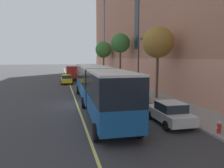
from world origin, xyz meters
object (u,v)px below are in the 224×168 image
street_lamp (139,60)px  parked_car_champagne_4 (134,95)px  parked_car_white_6 (100,78)px  city_bus (97,84)px  box_truck (72,72)px  fire_hydrant (219,127)px  parked_car_green_5 (92,74)px  parked_car_champagne_0 (110,82)px  taxi_cab (66,79)px  street_tree_mid_block (158,43)px  street_tree_far_downtown (104,50)px  street_tree_far_uptown (120,43)px  parked_car_white_3 (170,113)px

street_lamp → parked_car_champagne_4: bearing=-116.8°
parked_car_white_6 → city_bus: bearing=-101.1°
parked_car_white_6 → box_truck: 6.63m
fire_hydrant → parked_car_white_6: bearing=93.3°
parked_car_green_5 → parked_car_champagne_0: bearing=-89.4°
city_bus → parked_car_champagne_4: (4.12, 1.31, -1.36)m
parked_car_white_6 → taxi_cab: bearing=-166.0°
street_tree_mid_block → city_bus: bearing=-162.0°
taxi_cab → box_truck: bearing=77.6°
city_bus → street_tree_mid_block: bearing=18.0°
parked_car_white_6 → street_tree_far_downtown: (3.00, 11.76, 5.65)m
parked_car_white_6 → street_tree_far_uptown: (3.00, -3.33, 6.21)m
parked_car_white_3 → taxi_cab: 26.21m
parked_car_champagne_4 → street_tree_far_uptown: 17.50m
parked_car_champagne_4 → fire_hydrant: (1.68, -10.34, -0.29)m
taxi_cab → street_tree_far_downtown: (9.27, 13.32, 5.66)m
street_tree_far_downtown → parked_car_white_3: bearing=-94.5°
parked_car_champagne_4 → box_truck: size_ratio=0.71×
parked_car_champagne_0 → parked_car_white_6: (-0.13, 7.87, 0.00)m
parked_car_white_6 → fire_hydrant: 29.82m
parked_car_champagne_4 → box_truck: box_truck is taller
city_bus → street_tree_mid_block: 8.45m
parked_car_champagne_0 → city_bus: bearing=-108.1°
street_tree_mid_block → parked_car_white_3: bearing=-109.4°
city_bus → taxi_cab: size_ratio=4.31×
street_tree_far_downtown → street_lamp: size_ratio=1.24×
street_lamp → fire_hydrant: size_ratio=9.27×
parked_car_champagne_0 → street_tree_mid_block: size_ratio=0.57×
street_lamp → street_tree_far_uptown: bearing=84.7°
parked_car_champagne_4 → street_tree_far_downtown: bearing=84.6°
box_truck → taxi_cab: (-1.29, -5.84, -0.84)m
street_tree_far_uptown → parked_car_champagne_4: bearing=-100.4°
parked_car_champagne_4 → parked_car_white_6: size_ratio=1.02×
parked_car_champagne_0 → street_lamp: street_lamp is taller
parked_car_white_3 → parked_car_green_5: (-0.04, 37.16, -0.00)m
parked_car_white_6 → street_tree_mid_block: (3.00, -18.43, 5.38)m
parked_car_champagne_0 → fire_hydrant: 21.95m
parked_car_champagne_0 → fire_hydrant: bearing=-85.8°
parked_car_champagne_4 → street_tree_far_uptown: bearing=79.6°
taxi_cab → parked_car_champagne_0: bearing=-44.6°
parked_car_white_6 → fire_hydrant: bearing=-86.7°
parked_car_white_3 → street_lamp: street_lamp is taller
parked_car_green_5 → parked_car_white_6: (0.06, -10.14, 0.00)m
parked_car_champagne_4 → street_tree_mid_block: size_ratio=0.61×
taxi_cab → fire_hydrant: 29.32m
street_tree_mid_block → street_tree_far_downtown: street_tree_far_downtown is taller
taxi_cab → fire_hydrant: (8.00, -28.20, -0.29)m
city_bus → box_truck: 25.03m
city_bus → street_tree_far_downtown: bearing=77.7°
parked_car_white_3 → parked_car_white_6: bearing=90.0°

